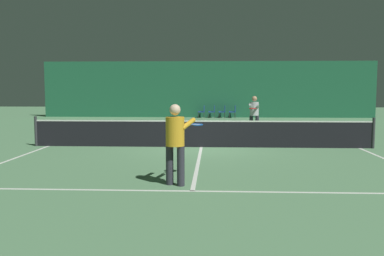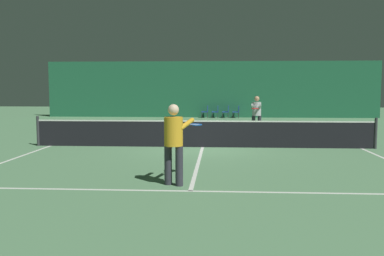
% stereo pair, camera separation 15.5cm
% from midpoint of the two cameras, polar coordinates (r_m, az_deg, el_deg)
% --- Properties ---
extents(ground_plane, '(60.00, 60.00, 0.00)m').
position_cam_midpoint_polar(ground_plane, '(15.11, 1.71, -2.57)').
color(ground_plane, '#56845B').
extents(backdrop_curtain, '(23.00, 0.12, 3.88)m').
position_cam_midpoint_polar(backdrop_curtain, '(29.80, 2.69, 5.16)').
color(backdrop_curtain, '#1E5B3D').
rests_on(backdrop_curtain, ground).
extents(court_line_baseline_far, '(11.00, 0.10, 0.00)m').
position_cam_midpoint_polar(court_line_baseline_far, '(26.94, 2.57, 0.99)').
color(court_line_baseline_far, silver).
rests_on(court_line_baseline_far, ground).
extents(court_line_service_far, '(8.25, 0.10, 0.00)m').
position_cam_midpoint_polar(court_line_service_far, '(21.46, 2.29, -0.16)').
color(court_line_service_far, silver).
rests_on(court_line_service_far, ground).
extents(court_line_service_near, '(8.25, 0.10, 0.00)m').
position_cam_midpoint_polar(court_line_service_near, '(8.83, 0.29, -8.40)').
color(court_line_service_near, silver).
rests_on(court_line_service_near, ground).
extents(court_line_sideline_left, '(0.10, 23.80, 0.00)m').
position_cam_midpoint_polar(court_line_sideline_left, '(16.25, -18.07, -2.26)').
color(court_line_sideline_left, silver).
rests_on(court_line_sideline_left, ground).
extents(court_line_sideline_right, '(0.10, 23.80, 0.00)m').
position_cam_midpoint_polar(court_line_sideline_right, '(15.91, 21.95, -2.55)').
color(court_line_sideline_right, silver).
rests_on(court_line_sideline_right, ground).
extents(court_line_centre, '(0.10, 12.80, 0.00)m').
position_cam_midpoint_polar(court_line_centre, '(15.11, 1.71, -2.56)').
color(court_line_centre, silver).
rests_on(court_line_centre, ground).
extents(tennis_net, '(12.00, 0.10, 1.07)m').
position_cam_midpoint_polar(tennis_net, '(15.05, 1.72, -0.64)').
color(tennis_net, black).
rests_on(tennis_net, ground).
extents(player_near, '(0.90, 1.42, 1.76)m').
position_cam_midpoint_polar(player_near, '(9.21, -1.87, -1.36)').
color(player_near, '#2D2D38').
rests_on(player_near, ground).
extents(player_far, '(0.57, 1.41, 1.71)m').
position_cam_midpoint_polar(player_far, '(19.36, 8.84, 2.11)').
color(player_far, '#2D2D38').
rests_on(player_far, ground).
extents(courtside_chair_0, '(0.44, 0.44, 0.84)m').
position_cam_midpoint_polar(courtside_chair_0, '(29.31, 2.01, 2.31)').
color(courtside_chair_0, '#2D2D2D').
rests_on(courtside_chair_0, ground).
extents(courtside_chair_1, '(0.44, 0.44, 0.84)m').
position_cam_midpoint_polar(courtside_chair_1, '(29.30, 3.39, 2.30)').
color(courtside_chair_1, '#2D2D2D').
rests_on(courtside_chair_1, ground).
extents(courtside_chair_2, '(0.44, 0.44, 0.84)m').
position_cam_midpoint_polar(courtside_chair_2, '(29.30, 4.77, 2.29)').
color(courtside_chair_2, '#2D2D2D').
rests_on(courtside_chair_2, ground).
extents(courtside_chair_3, '(0.44, 0.44, 0.84)m').
position_cam_midpoint_polar(courtside_chair_3, '(29.32, 6.14, 2.28)').
color(courtside_chair_3, '#2D2D2D').
rests_on(courtside_chair_3, ground).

